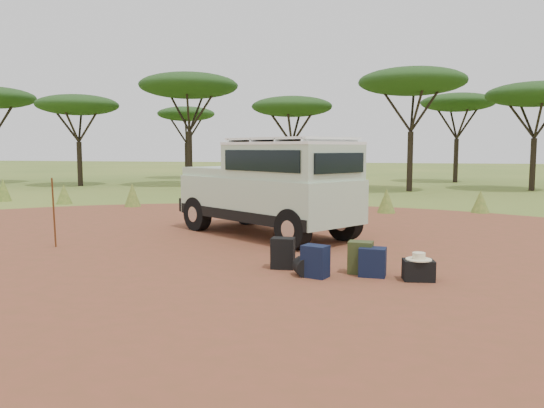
% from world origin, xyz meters
% --- Properties ---
extents(ground, '(140.00, 140.00, 0.00)m').
position_xyz_m(ground, '(0.00, 0.00, 0.00)').
color(ground, '#4A6A25').
rests_on(ground, ground).
extents(dirt_clearing, '(23.00, 23.00, 0.01)m').
position_xyz_m(dirt_clearing, '(0.00, 0.00, 0.00)').
color(dirt_clearing, brown).
rests_on(dirt_clearing, ground).
extents(grass_fringe, '(36.60, 1.60, 0.90)m').
position_xyz_m(grass_fringe, '(0.12, 8.67, 0.40)').
color(grass_fringe, '#4A6A25').
rests_on(grass_fringe, ground).
extents(acacia_treeline, '(46.70, 13.20, 6.26)m').
position_xyz_m(acacia_treeline, '(0.75, 19.81, 4.87)').
color(acacia_treeline, black).
rests_on(acacia_treeline, ground).
extents(safari_vehicle, '(4.99, 4.29, 2.35)m').
position_xyz_m(safari_vehicle, '(0.35, 3.11, 1.13)').
color(safari_vehicle, '#B4CCAE').
rests_on(safari_vehicle, ground).
extents(walking_staff, '(0.19, 0.29, 1.50)m').
position_xyz_m(walking_staff, '(-3.75, 0.54, 0.75)').
color(walking_staff, brown).
rests_on(walking_staff, ground).
extents(backpack_black, '(0.41, 0.31, 0.55)m').
position_xyz_m(backpack_black, '(1.33, -0.25, 0.27)').
color(backpack_black, black).
rests_on(backpack_black, ground).
extents(backpack_navy, '(0.48, 0.41, 0.53)m').
position_xyz_m(backpack_navy, '(1.97, -0.76, 0.27)').
color(backpack_navy, '#111935').
rests_on(backpack_navy, ground).
extents(backpack_olive, '(0.42, 0.32, 0.55)m').
position_xyz_m(backpack_olive, '(2.68, -0.34, 0.28)').
color(backpack_olive, '#33421E').
rests_on(backpack_olive, ground).
extents(duffel_navy, '(0.45, 0.35, 0.48)m').
position_xyz_m(duffel_navy, '(2.88, -0.49, 0.24)').
color(duffel_navy, '#111935').
rests_on(duffel_navy, ground).
extents(hard_case, '(0.52, 0.41, 0.34)m').
position_xyz_m(hard_case, '(3.61, -0.61, 0.17)').
color(hard_case, black).
rests_on(hard_case, ground).
extents(stuff_sack, '(0.42, 0.42, 0.31)m').
position_xyz_m(stuff_sack, '(1.77, -0.70, 0.16)').
color(stuff_sack, black).
rests_on(stuff_sack, ground).
extents(safari_hat, '(0.41, 0.41, 0.12)m').
position_xyz_m(safari_hat, '(3.61, -0.61, 0.38)').
color(safari_hat, beige).
rests_on(safari_hat, hard_case).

